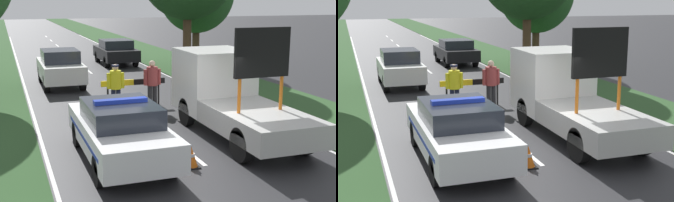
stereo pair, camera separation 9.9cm
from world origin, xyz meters
The scene contains 14 objects.
ground_plane centered at (0.00, 0.00, 0.00)m, with size 160.00×160.00×0.00m, color #28282B.
lane_markings centered at (0.00, 12.32, 0.00)m, with size 7.21×55.97×0.01m.
grass_verge_right centered at (5.58, 20.00, 0.01)m, with size 3.84×120.00×0.03m.
police_car centered at (-1.83, 0.16, 0.78)m, with size 1.85×4.81×1.59m.
work_truck centered at (1.83, 1.57, 1.16)m, with size 2.03×5.75×3.22m.
road_barrier centered at (0.05, 5.71, 0.83)m, with size 2.42×0.08×1.02m.
police_officer centered at (-0.78, 4.99, 1.02)m, with size 0.62×0.39×1.71m.
pedestrian_civilian centered at (0.57, 5.05, 1.04)m, with size 0.64×0.41×1.78m.
traffic_cone_near_police centered at (-0.37, -0.88, 0.26)m, with size 0.38×0.38×0.53m.
traffic_cone_centre_front centered at (-2.07, 3.28, 0.27)m, with size 0.39×0.39×0.54m.
traffic_cone_near_truck centered at (-0.60, 1.40, 0.24)m, with size 0.35×0.35×0.49m.
traffic_cone_behind_barrier centered at (2.03, 5.83, 0.26)m, with size 0.38×0.38×0.53m.
queued_car_van_white centered at (-1.97, 10.80, 0.86)m, with size 1.77×4.29×1.67m.
queued_car_sedan_black centered at (2.04, 16.90, 0.77)m, with size 1.95×4.22×1.49m.
Camera 1 is at (-4.41, -10.61, 3.96)m, focal length 50.00 mm.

